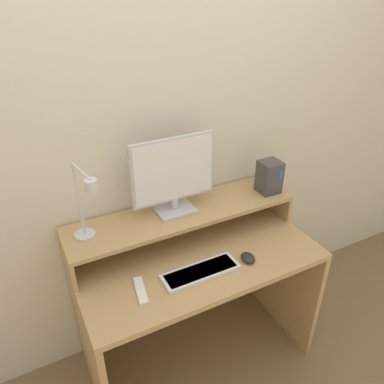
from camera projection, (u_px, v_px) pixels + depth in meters
name	position (u px, v px, depth m)	size (l,w,h in m)	color
wall_back	(166.00, 137.00, 1.89)	(6.00, 0.05, 2.50)	beige
desk	(197.00, 287.00, 1.98)	(1.21, 0.62, 0.74)	tan
monitor_shelf	(183.00, 215.00, 1.93)	(1.21, 0.30, 0.17)	tan
monitor	(174.00, 175.00, 1.81)	(0.43, 0.15, 0.40)	#BCBCC1
desk_lamp	(86.00, 206.00, 1.58)	(0.10, 0.25, 0.37)	silver
router_dock	(269.00, 177.00, 2.05)	(0.11, 0.11, 0.18)	#3D3D42
keyboard	(201.00, 272.00, 1.75)	(0.37, 0.12, 0.02)	silver
mouse	(248.00, 258.00, 1.82)	(0.06, 0.08, 0.03)	black
remote_control	(141.00, 291.00, 1.64)	(0.07, 0.17, 0.02)	white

